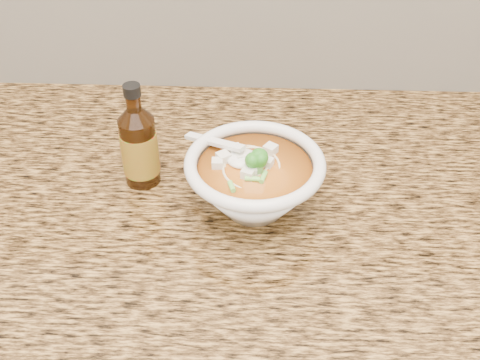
{
  "coord_description": "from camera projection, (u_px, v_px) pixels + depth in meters",
  "views": [
    {
      "loc": [
        0.05,
        1.02,
        1.47
      ],
      "look_at": [
        0.02,
        1.65,
        0.95
      ],
      "focal_mm": 45.0,
      "sensor_mm": 36.0,
      "label": 1
    }
  ],
  "objects": [
    {
      "name": "hot_sauce_bottle",
      "position": [
        139.0,
        147.0,
        0.86
      ],
      "size": [
        0.07,
        0.07,
        0.16
      ],
      "rotation": [
        0.0,
        0.0,
        0.38
      ],
      "color": "#391C07",
      "rests_on": "counter_slab"
    },
    {
      "name": "counter_slab",
      "position": [
        226.0,
        206.0,
        0.89
      ],
      "size": [
        4.0,
        0.68,
        0.04
      ],
      "primitive_type": "cube",
      "color": "#A77A3D",
      "rests_on": "cabinet"
    },
    {
      "name": "soup_bowl",
      "position": [
        254.0,
        183.0,
        0.83
      ],
      "size": [
        0.2,
        0.19,
        0.11
      ],
      "rotation": [
        0.0,
        0.0,
        0.05
      ],
      "color": "white",
      "rests_on": "counter_slab"
    }
  ]
}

